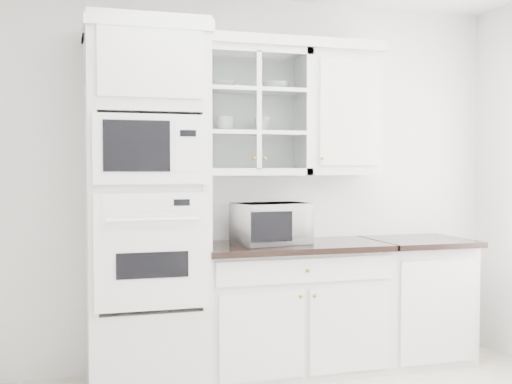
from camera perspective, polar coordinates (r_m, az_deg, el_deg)
name	(u,v)px	position (r m, az deg, el deg)	size (l,w,h in m)	color
room_shell	(306,107)	(3.50, 4.48, 7.50)	(4.00, 3.50, 2.70)	white
oven_column	(146,206)	(4.28, -9.78, -1.26)	(0.76, 0.68, 2.40)	silver
base_cabinet_run	(291,307)	(4.65, 3.16, -10.14)	(1.32, 0.67, 0.92)	silver
extra_base_cabinet	(416,299)	(5.06, 14.02, -9.18)	(0.72, 0.67, 0.92)	silver
upper_cabinet_glass	(252,112)	(4.61, -0.33, 7.11)	(0.80, 0.33, 0.90)	silver
upper_cabinet_solid	(339,114)	(4.84, 7.42, 6.85)	(0.55, 0.33, 0.90)	silver
crown_molding	(239,42)	(4.63, -1.53, 13.16)	(2.14, 0.38, 0.07)	white
countertop_microwave	(270,223)	(4.50, 1.28, -2.80)	(0.49, 0.41, 0.29)	white
bowl_a	(221,85)	(4.59, -3.11, 9.46)	(0.21, 0.21, 0.05)	white
bowl_b	(276,86)	(4.69, 1.78, 9.37)	(0.19, 0.19, 0.06)	white
cup_a	(225,124)	(4.55, -2.75, 6.05)	(0.13, 0.13, 0.10)	white
cup_b	(262,125)	(4.63, 0.51, 6.00)	(0.11, 0.11, 0.10)	white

